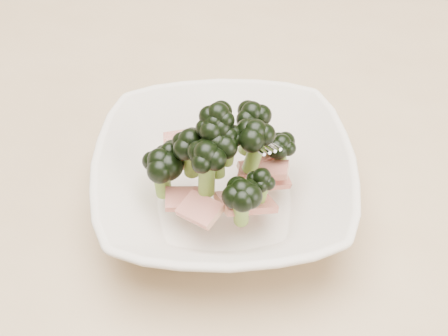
{
  "coord_description": "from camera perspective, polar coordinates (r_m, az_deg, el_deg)",
  "views": [
    {
      "loc": [
        0.21,
        -0.48,
        1.23
      ],
      "look_at": [
        0.07,
        -0.08,
        0.8
      ],
      "focal_mm": 50.0,
      "sensor_mm": 36.0,
      "label": 1
    }
  ],
  "objects": [
    {
      "name": "dining_table",
      "position": [
        0.78,
        -3.15,
        -2.41
      ],
      "size": [
        1.2,
        0.8,
        0.75
      ],
      "color": "tan",
      "rests_on": "ground"
    },
    {
      "name": "broccoli_dish",
      "position": [
        0.61,
        -0.05,
        -0.79
      ],
      "size": [
        0.33,
        0.33,
        0.13
      ],
      "color": "beige",
      "rests_on": "dining_table"
    }
  ]
}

